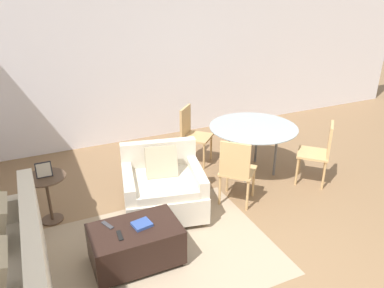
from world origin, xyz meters
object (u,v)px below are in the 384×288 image
(ottoman, at_px, (136,244))
(dining_table, at_px, (253,131))
(side_table, at_px, (47,190))
(couch, at_px, (5,284))
(dining_chair_near_left, at_px, (236,168))
(tv_remote_primary, at_px, (120,235))
(picture_frame, at_px, (44,170))
(book_stack, at_px, (142,224))
(tv_remote_secondary, at_px, (107,225))
(dining_chair_near_right, at_px, (321,149))
(armchair, at_px, (163,188))
(dining_chair_far_left, at_px, (191,131))

(ottoman, bearing_deg, dining_table, 29.34)
(side_table, distance_m, dining_table, 2.89)
(couch, xyz_separation_m, dining_chair_near_left, (2.67, 0.69, 0.20))
(tv_remote_primary, relative_size, picture_frame, 0.89)
(book_stack, xyz_separation_m, tv_remote_secondary, (-0.31, 0.15, -0.01))
(book_stack, distance_m, tv_remote_secondary, 0.35)
(tv_remote_primary, distance_m, dining_chair_near_left, 1.75)
(dining_chair_near_right, bearing_deg, book_stack, -169.20)
(armchair, xyz_separation_m, tv_remote_primary, (-0.75, -0.82, 0.10))
(side_table, xyz_separation_m, dining_chair_near_left, (2.20, -0.60, 0.09))
(armchair, distance_m, dining_table, 1.67)
(tv_remote_primary, bearing_deg, dining_chair_near_left, 19.90)
(dining_chair_far_left, bearing_deg, book_stack, -126.72)
(dining_table, bearing_deg, side_table, -178.41)
(dining_chair_near_left, bearing_deg, book_stack, -159.45)
(tv_remote_primary, height_order, dining_chair_near_left, dining_chair_near_left)
(couch, xyz_separation_m, side_table, (0.47, 1.29, 0.11))
(picture_frame, bearing_deg, book_stack, -54.63)
(ottoman, distance_m, dining_chair_near_right, 2.90)
(book_stack, relative_size, tv_remote_secondary, 1.22)
(couch, xyz_separation_m, tv_remote_primary, (1.02, 0.09, 0.11))
(dining_chair_near_left, bearing_deg, couch, -165.56)
(ottoman, height_order, side_table, side_table)
(armchair, height_order, dining_table, armchair)
(dining_table, xyz_separation_m, dining_chair_near_left, (-0.68, -0.68, -0.14))
(dining_chair_near_right, bearing_deg, armchair, 174.30)
(armchair, xyz_separation_m, book_stack, (-0.50, -0.75, 0.11))
(picture_frame, bearing_deg, dining_table, 1.59)
(book_stack, bearing_deg, couch, -172.73)
(tv_remote_primary, height_order, side_table, side_table)
(ottoman, bearing_deg, side_table, 122.36)
(armchair, relative_size, dining_table, 0.87)
(couch, distance_m, armchair, 1.99)
(book_stack, xyz_separation_m, picture_frame, (-0.80, 1.12, 0.25))
(side_table, relative_size, dining_table, 0.47)
(side_table, height_order, dining_chair_near_right, dining_chair_near_right)
(ottoman, bearing_deg, book_stack, 7.54)
(dining_table, bearing_deg, tv_remote_secondary, -156.15)
(armchair, xyz_separation_m, tv_remote_secondary, (-0.82, -0.61, 0.10))
(ottoman, distance_m, book_stack, 0.22)
(dining_chair_near_right, xyz_separation_m, dining_chair_far_left, (-1.35, 1.35, 0.00))
(side_table, bearing_deg, dining_table, 1.59)
(picture_frame, bearing_deg, couch, -110.14)
(armchair, xyz_separation_m, dining_table, (1.58, 0.45, 0.33))
(armchair, relative_size, dining_chair_near_left, 1.23)
(armchair, distance_m, side_table, 1.36)
(dining_table, xyz_separation_m, dining_chair_near_right, (0.68, -0.68, -0.14))
(armchair, height_order, dining_chair_near_left, dining_chair_near_left)
(couch, relative_size, armchair, 1.60)
(ottoman, relative_size, side_table, 1.49)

